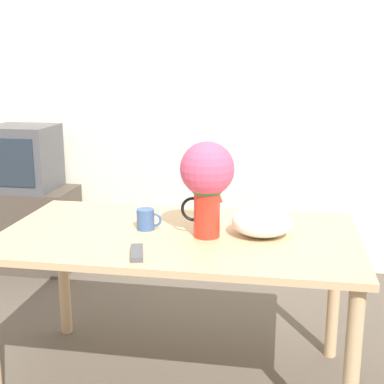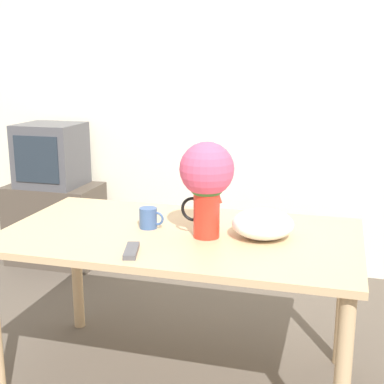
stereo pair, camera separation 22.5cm
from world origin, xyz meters
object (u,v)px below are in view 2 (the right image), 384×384
coffee_mug (149,218)px  white_bowl (263,224)px  flower_vase (207,178)px  tv_set (51,155)px

coffee_mug → white_bowl: size_ratio=0.43×
flower_vase → coffee_mug: 0.35m
coffee_mug → tv_set: bearing=134.3°
coffee_mug → tv_set: (-1.20, 1.23, 0.02)m
flower_vase → white_bowl: 0.31m
flower_vase → tv_set: bearing=139.1°
flower_vase → white_bowl: size_ratio=1.55×
flower_vase → tv_set: 1.97m
tv_set → white_bowl: bearing=-35.6°
coffee_mug → tv_set: tv_set is taller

